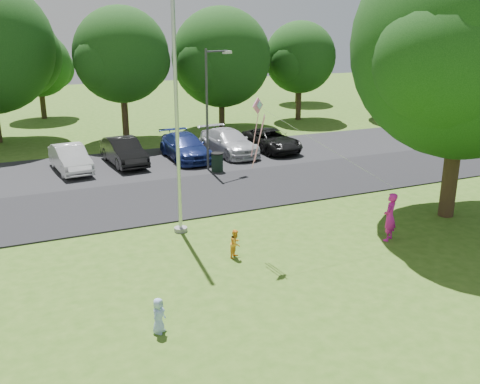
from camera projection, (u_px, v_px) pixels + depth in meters
name	position (u px, v px, depth m)	size (l,w,h in m)	color
ground	(331.00, 267.00, 17.38)	(120.00, 120.00, 0.00)	#365C18
park_road	(225.00, 191.00, 25.21)	(60.00, 6.00, 0.06)	black
parking_strip	(182.00, 160.00, 30.87)	(42.00, 7.00, 0.06)	black
flagpole	(177.00, 123.00, 19.12)	(0.50, 0.50, 10.00)	#B7BABF
street_lamp	(210.00, 99.00, 27.85)	(1.72, 0.79, 6.37)	#3F3F44
trash_can	(217.00, 163.00, 28.33)	(0.66, 0.66, 1.05)	black
big_tree	(465.00, 51.00, 19.97)	(9.29, 8.63, 11.13)	#332316
tree_row	(162.00, 51.00, 37.38)	(64.35, 11.94, 10.88)	#332316
horizon_trees	(159.00, 62.00, 47.17)	(77.46, 7.20, 7.02)	#332316
parked_cars	(191.00, 146.00, 30.98)	(14.14, 5.26, 1.47)	silver
woman	(390.00, 217.00, 19.30)	(0.66, 0.43, 1.80)	#D01B9D
child_yellow	(236.00, 243.00, 18.00)	(0.48, 0.37, 0.98)	#FFA228
child_blue	(159.00, 316.00, 13.57)	(0.47, 0.31, 0.96)	#9CB7F0
kite	(262.00, 122.00, 17.43)	(5.01, 1.46, 3.27)	pink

